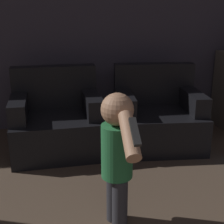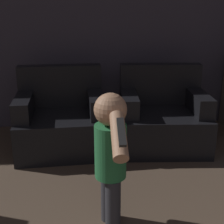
% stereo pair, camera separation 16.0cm
% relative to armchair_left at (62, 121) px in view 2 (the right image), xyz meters
% --- Properties ---
extents(wall_back, '(8.40, 0.05, 2.60)m').
position_rel_armchair_left_xyz_m(wall_back, '(0.23, 0.69, 1.00)').
color(wall_back, '#3D3842').
rests_on(wall_back, ground_plane).
extents(armchair_left, '(0.93, 0.84, 0.84)m').
position_rel_armchair_left_xyz_m(armchair_left, '(0.00, 0.00, 0.00)').
color(armchair_left, black).
rests_on(armchair_left, ground_plane).
extents(armchair_right, '(0.93, 0.83, 0.84)m').
position_rel_armchair_left_xyz_m(armchair_right, '(1.07, 0.00, 0.00)').
color(armchair_right, black).
rests_on(armchair_right, ground_plane).
extents(person_toddler, '(0.20, 0.62, 0.93)m').
position_rel_armchair_left_xyz_m(person_toddler, '(0.42, -1.31, 0.25)').
color(person_toddler, '#28282D').
rests_on(person_toddler, ground_plane).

